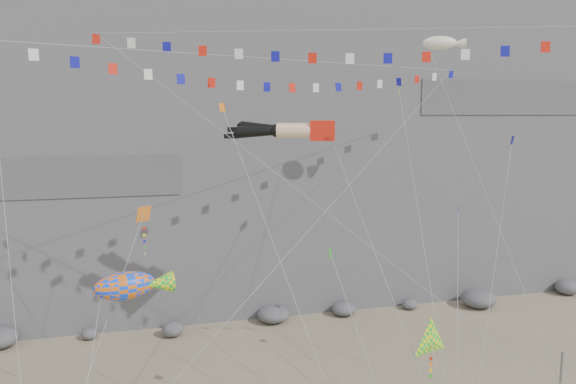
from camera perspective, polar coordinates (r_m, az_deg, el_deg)
The scene contains 14 objects.
cliff at distance 58.57m, azimuth -5.04°, elevation 16.17°, with size 80.00×28.00×50.00m, color slate.
talus_boulders at distance 46.10m, azimuth -1.50°, elevation -12.35°, with size 60.00×3.00×1.20m, color #5D5D62, non-canonical shape.
legs_kite at distance 33.79m, azimuth 0.46°, elevation 6.26°, with size 7.57×18.20×22.03m.
flag_banner_upper at distance 34.60m, azimuth -0.87°, elevation 13.30°, with size 29.33×17.10×26.29m.
flag_banner_lower at distance 30.57m, azimuth 8.30°, elevation 15.97°, with size 27.75×10.27×24.41m.
harlequin_kite at distance 29.01m, azimuth -14.50°, elevation -2.30°, with size 5.64×8.37×14.52m.
fish_windsock at distance 26.05m, azimuth -16.24°, elevation -9.17°, with size 4.65×4.66×10.10m.
delta_kite at distance 26.79m, azimuth 14.41°, elevation -14.55°, with size 2.23×5.03×8.24m.
blimp_windsock at distance 40.30m, azimuth 15.18°, elevation 14.31°, with size 3.66×13.98×24.90m.
small_kite_a at distance 31.84m, azimuth -6.41°, elevation 7.76°, with size 4.85×14.30×22.13m.
small_kite_b at distance 34.02m, azimuth 16.90°, elevation -2.21°, with size 5.76×9.84×15.32m.
small_kite_c at distance 28.22m, azimuth 4.47°, elevation -6.64°, with size 2.19×7.84×12.18m.
small_kite_d at distance 37.23m, azimuth 11.43°, elevation 8.82°, with size 4.95×17.05×24.71m.
small_kite_e at distance 37.05m, azimuth 21.77°, elevation 4.49°, with size 9.39×10.53×19.92m.
Camera 1 is at (-9.71, -25.14, 16.56)m, focal length 35.00 mm.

